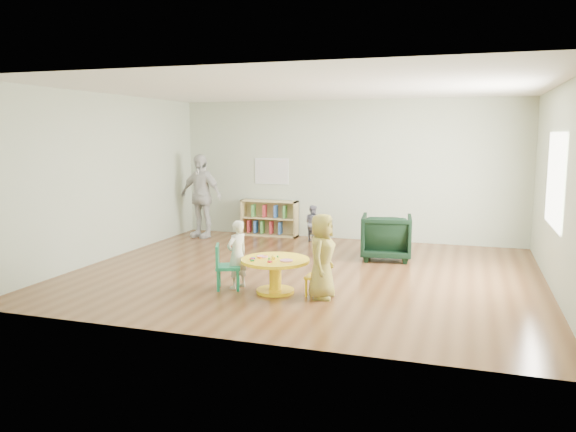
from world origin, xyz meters
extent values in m
plane|color=#58341B|center=(0.00, 0.00, 0.00)|extent=(7.00, 7.00, 0.00)
cube|color=white|center=(0.00, 0.00, 2.75)|extent=(7.00, 6.00, 0.10)
cube|color=#A7B49A|center=(0.00, 3.00, 1.40)|extent=(7.00, 0.10, 2.80)
cube|color=#A7B49A|center=(0.00, -3.00, 1.40)|extent=(7.00, 0.10, 2.80)
cube|color=#A7B49A|center=(-3.50, 0.00, 1.40)|extent=(0.10, 6.00, 2.80)
cube|color=#A7B49A|center=(3.50, 0.00, 1.40)|extent=(0.10, 6.00, 2.80)
cube|color=white|center=(3.48, 0.30, 1.50)|extent=(0.02, 1.60, 1.30)
cylinder|color=yellow|center=(-0.08, -1.17, 0.21)|extent=(0.16, 0.16, 0.42)
cylinder|color=yellow|center=(-0.08, -1.17, 0.02)|extent=(0.51, 0.51, 0.04)
cylinder|color=yellow|center=(-0.08, -1.17, 0.44)|extent=(0.93, 0.93, 0.04)
cylinder|color=#D27995|center=(-0.28, -1.12, 0.47)|extent=(0.15, 0.15, 0.02)
cylinder|color=#D27995|center=(0.11, -1.26, 0.47)|extent=(0.17, 0.17, 0.02)
cylinder|color=yellow|center=(-0.10, -1.19, 0.49)|extent=(0.09, 0.13, 0.04)
cylinder|color=#147431|center=(-0.13, -1.27, 0.49)|extent=(0.04, 0.05, 0.02)
cylinder|color=#147431|center=(-0.06, -1.12, 0.49)|extent=(0.04, 0.05, 0.02)
cube|color=red|center=(-0.36, -1.32, 0.47)|extent=(0.05, 0.05, 0.02)
cube|color=#EF5C14|center=(-0.25, -1.09, 0.47)|extent=(0.06, 0.06, 0.02)
cube|color=#1733B0|center=(-0.36, -1.28, 0.47)|extent=(0.07, 0.07, 0.02)
cube|color=#147431|center=(-0.32, -1.39, 0.47)|extent=(0.07, 0.07, 0.02)
cube|color=red|center=(-0.08, -1.39, 0.47)|extent=(0.06, 0.06, 0.02)
cube|color=#EF5C14|center=(-0.29, -1.20, 0.47)|extent=(0.06, 0.05, 0.02)
cube|color=#178057|center=(-0.75, -1.21, 0.31)|extent=(0.43, 0.43, 0.04)
cube|color=#178057|center=(-0.89, -1.27, 0.48)|extent=(0.15, 0.32, 0.29)
cylinder|color=#178057|center=(-0.93, -1.14, 0.14)|extent=(0.04, 0.04, 0.29)
cylinder|color=#178057|center=(-0.83, -1.39, 0.14)|extent=(0.04, 0.04, 0.29)
cylinder|color=#178057|center=(-0.68, -1.04, 0.14)|extent=(0.04, 0.04, 0.29)
cylinder|color=#178057|center=(-0.58, -1.29, 0.14)|extent=(0.04, 0.04, 0.29)
cube|color=yellow|center=(0.49, -1.15, 0.25)|extent=(0.28, 0.28, 0.04)
cube|color=yellow|center=(0.61, -1.15, 0.39)|extent=(0.04, 0.27, 0.23)
cylinder|color=yellow|center=(0.60, -1.26, 0.12)|extent=(0.03, 0.03, 0.23)
cylinder|color=yellow|center=(0.60, -1.05, 0.12)|extent=(0.03, 0.03, 0.23)
cylinder|color=yellow|center=(0.38, -1.25, 0.12)|extent=(0.03, 0.03, 0.23)
cylinder|color=yellow|center=(0.39, -1.04, 0.12)|extent=(0.03, 0.03, 0.23)
cube|color=tan|center=(-2.19, 2.83, 0.38)|extent=(0.03, 0.30, 0.75)
cube|color=tan|center=(-1.01, 2.83, 0.38)|extent=(0.03, 0.30, 0.75)
cube|color=tan|center=(-1.60, 2.83, 0.01)|extent=(1.20, 0.30, 0.03)
cube|color=tan|center=(-1.60, 2.83, 0.73)|extent=(1.20, 0.30, 0.03)
cube|color=tan|center=(-1.60, 2.83, 0.38)|extent=(1.14, 0.28, 0.03)
cube|color=tan|center=(-1.60, 2.97, 0.38)|extent=(1.20, 0.02, 0.75)
cube|color=#B63036|center=(-2.05, 2.81, 0.18)|extent=(0.04, 0.18, 0.26)
cube|color=#3564BB|center=(-1.90, 2.81, 0.18)|extent=(0.04, 0.18, 0.26)
cube|color=#519F49|center=(-1.75, 2.81, 0.18)|extent=(0.04, 0.18, 0.26)
cube|color=#B63036|center=(-1.55, 2.81, 0.18)|extent=(0.04, 0.18, 0.26)
cube|color=#3564BB|center=(-1.35, 2.81, 0.18)|extent=(0.04, 0.18, 0.26)
cube|color=#519F49|center=(-1.95, 2.81, 0.53)|extent=(0.04, 0.18, 0.26)
cube|color=#B63036|center=(-1.70, 2.81, 0.53)|extent=(0.04, 0.18, 0.26)
cube|color=#3564BB|center=(-1.45, 2.81, 0.53)|extent=(0.04, 0.18, 0.26)
cube|color=#519F49|center=(-1.25, 2.81, 0.53)|extent=(0.04, 0.18, 0.26)
cube|color=white|center=(-1.60, 2.98, 1.35)|extent=(0.74, 0.01, 0.54)
cube|color=red|center=(-1.60, 2.98, 1.35)|extent=(0.70, 0.00, 0.50)
imported|color=black|center=(1.06, 1.35, 0.39)|extent=(0.92, 0.94, 0.77)
imported|color=silver|center=(-0.65, -1.13, 0.48)|extent=(0.35, 0.41, 0.95)
imported|color=yellow|center=(0.59, -1.24, 0.56)|extent=(0.36, 0.55, 1.11)
imported|color=#171839|center=(-0.56, 2.48, 0.37)|extent=(0.45, 0.43, 0.73)
imported|color=silver|center=(-2.90, 2.25, 0.86)|extent=(1.08, 0.63, 1.72)
camera|label=1|loc=(2.35, -8.14, 2.13)|focal=35.00mm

